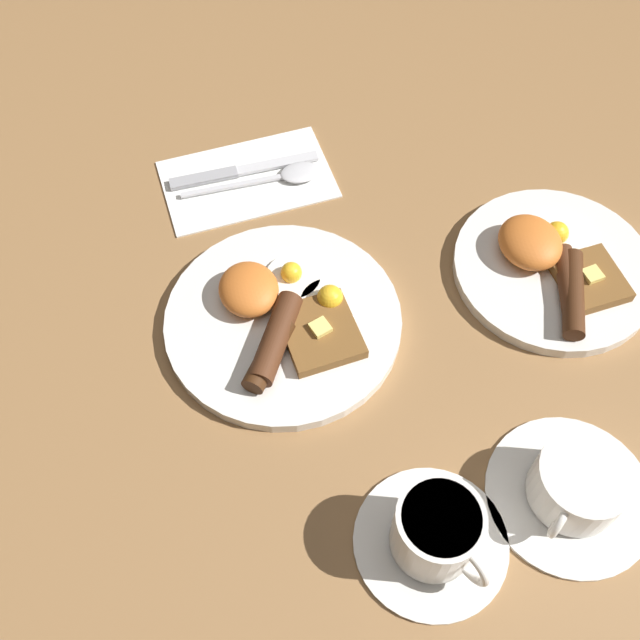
{
  "coord_description": "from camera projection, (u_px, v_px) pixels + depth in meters",
  "views": [
    {
      "loc": [
        0.44,
        -0.11,
        0.73
      ],
      "look_at": [
        0.02,
        0.04,
        0.03
      ],
      "focal_mm": 42.0,
      "sensor_mm": 36.0,
      "label": 1
    }
  ],
  "objects": [
    {
      "name": "knife",
      "position": [
        236.0,
        172.0,
        0.98
      ],
      "size": [
        0.03,
        0.2,
        0.01
      ],
      "rotation": [
        0.0,
        0.0,
        1.51
      ],
      "color": "silver",
      "rests_on": "napkin"
    },
    {
      "name": "breakfast_plate_far",
      "position": [
        553.0,
        265.0,
        0.88
      ],
      "size": [
        0.24,
        0.24,
        0.05
      ],
      "color": "silver",
      "rests_on": "ground_plane"
    },
    {
      "name": "spoon",
      "position": [
        287.0,
        175.0,
        0.97
      ],
      "size": [
        0.04,
        0.19,
        0.01
      ],
      "rotation": [
        0.0,
        0.0,
        1.49
      ],
      "color": "silver",
      "rests_on": "napkin"
    },
    {
      "name": "ground_plane",
      "position": [
        284.0,
        324.0,
        0.86
      ],
      "size": [
        3.0,
        3.0,
        0.0
      ],
      "primitive_type": "plane",
      "color": "olive"
    },
    {
      "name": "teacup_far",
      "position": [
        576.0,
        487.0,
        0.73
      ],
      "size": [
        0.17,
        0.17,
        0.06
      ],
      "color": "silver",
      "rests_on": "ground_plane"
    },
    {
      "name": "teacup_near",
      "position": [
        436.0,
        533.0,
        0.69
      ],
      "size": [
        0.15,
        0.15,
        0.08
      ],
      "color": "silver",
      "rests_on": "ground_plane"
    },
    {
      "name": "breakfast_plate_near",
      "position": [
        283.0,
        318.0,
        0.85
      ],
      "size": [
        0.27,
        0.27,
        0.05
      ],
      "color": "silver",
      "rests_on": "ground_plane"
    },
    {
      "name": "napkin",
      "position": [
        247.0,
        179.0,
        0.97
      ],
      "size": [
        0.14,
        0.22,
        0.01
      ],
      "primitive_type": "cube",
      "rotation": [
        0.0,
        0.0,
        -0.02
      ],
      "color": "white",
      "rests_on": "ground_plane"
    }
  ]
}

